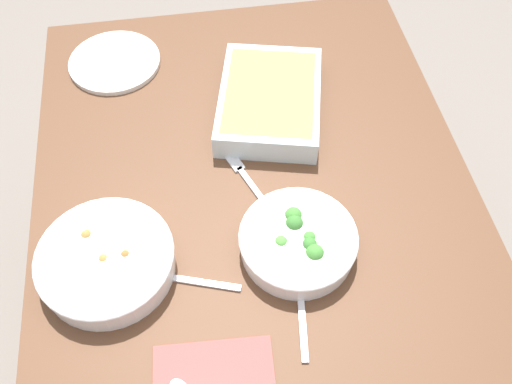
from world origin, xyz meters
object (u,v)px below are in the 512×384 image
at_px(baking_dish, 270,100).
at_px(spoon_by_broccoli, 301,300).
at_px(stew_bowl, 106,261).
at_px(broccoli_bowl, 298,241).
at_px(side_plate, 115,62).
at_px(fork_on_table, 248,180).
at_px(spoon_by_stew, 180,279).

bearing_deg(baking_dish, spoon_by_broccoli, -2.93).
distance_m(stew_bowl, spoon_by_broccoli, 0.36).
distance_m(broccoli_bowl, side_plate, 0.67).
distance_m(spoon_by_broccoli, fork_on_table, 0.28).
bearing_deg(stew_bowl, fork_on_table, 119.60).
distance_m(spoon_by_stew, fork_on_table, 0.26).
bearing_deg(spoon_by_broccoli, baking_dish, 177.07).
bearing_deg(broccoli_bowl, side_plate, -149.72).
height_order(broccoli_bowl, baking_dish, broccoli_bowl).
xyz_separation_m(stew_bowl, fork_on_table, (-0.16, 0.28, -0.03)).
bearing_deg(stew_bowl, baking_dish, 134.18).
height_order(baking_dish, spoon_by_stew, baking_dish).
bearing_deg(spoon_by_broccoli, spoon_by_stew, -109.63).
relative_size(stew_bowl, spoon_by_broccoli, 1.43).
distance_m(broccoli_bowl, fork_on_table, 0.19).
distance_m(side_plate, fork_on_table, 0.48).
bearing_deg(baking_dish, fork_on_table, -22.33).
height_order(stew_bowl, side_plate, stew_bowl).
relative_size(baking_dish, side_plate, 1.56).
bearing_deg(spoon_by_stew, spoon_by_broccoli, 70.37).
bearing_deg(spoon_by_broccoli, side_plate, -154.72).
relative_size(broccoli_bowl, fork_on_table, 1.30).
xyz_separation_m(stew_bowl, spoon_by_broccoli, (0.12, 0.34, -0.03)).
xyz_separation_m(spoon_by_stew, spoon_by_broccoli, (0.07, 0.21, 0.00)).
xyz_separation_m(side_plate, spoon_by_broccoli, (0.68, 0.32, -0.00)).
bearing_deg(spoon_by_stew, stew_bowl, -108.66).
height_order(side_plate, fork_on_table, side_plate).
xyz_separation_m(broccoli_bowl, fork_on_table, (-0.17, -0.07, -0.03)).
relative_size(stew_bowl, spoon_by_stew, 1.46).
bearing_deg(side_plate, baking_dish, 58.61).
bearing_deg(side_plate, broccoli_bowl, 30.28).
relative_size(stew_bowl, baking_dish, 0.73).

